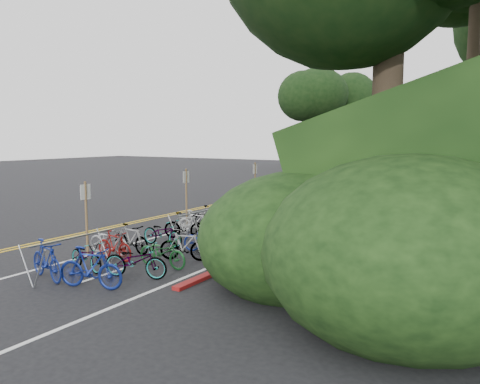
{
  "coord_description": "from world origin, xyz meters",
  "views": [
    {
      "loc": [
        13.02,
        -10.85,
        3.84
      ],
      "look_at": [
        1.71,
        7.62,
        1.3
      ],
      "focal_mm": 35.0,
      "sensor_mm": 36.0,
      "label": 1
    }
  ],
  "objects": [
    {
      "name": "ground",
      "position": [
        0.0,
        0.0,
        0.0
      ],
      "size": [
        120.0,
        120.0,
        0.0
      ],
      "primitive_type": "plane",
      "color": "black",
      "rests_on": "ground"
    },
    {
      "name": "bike_racks_rest",
      "position": [
        3.0,
        13.0,
        0.85
      ],
      "size": [
        1.14,
        23.0,
        1.17
      ],
      "color": "gray",
      "rests_on": "ground"
    },
    {
      "name": "bike_front",
      "position": [
        1.42,
        -0.19,
        0.44
      ],
      "size": [
        0.65,
        1.71,
        0.89
      ],
      "primitive_type": "imported",
      "rotation": [
        0.0,
        0.0,
        1.61
      ],
      "color": "#9E9EA3",
      "rests_on": "ground"
    },
    {
      "name": "signpost_near",
      "position": [
        0.76,
        -0.53,
        1.38
      ],
      "size": [
        0.08,
        0.4,
        2.41
      ],
      "color": "brown",
      "rests_on": "ground"
    },
    {
      "name": "road_markings",
      "position": [
        0.63,
        10.1,
        0.0
      ],
      "size": [
        7.47,
        80.0,
        0.01
      ],
      "color": "gold",
      "rests_on": "ground"
    },
    {
      "name": "bike_valet",
      "position": [
        3.14,
        1.01,
        0.49
      ],
      "size": [
        3.16,
        10.22,
        1.09
      ],
      "color": "navy",
      "rests_on": "ground"
    },
    {
      "name": "signposts_rest",
      "position": [
        0.6,
        14.0,
        1.43
      ],
      "size": [
        0.08,
        18.4,
        2.5
      ],
      "color": "brown",
      "rests_on": "ground"
    },
    {
      "name": "red_curb",
      "position": [
        5.7,
        12.0,
        0.05
      ],
      "size": [
        0.25,
        28.0,
        0.1
      ],
      "primitive_type": "cube",
      "color": "maroon",
      "rests_on": "ground"
    },
    {
      "name": "bike_rack_front",
      "position": [
        2.45,
        -2.42,
        0.8
      ],
      "size": [
        1.11,
        2.8,
        1.1
      ],
      "color": "gray",
      "rests_on": "ground"
    }
  ]
}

